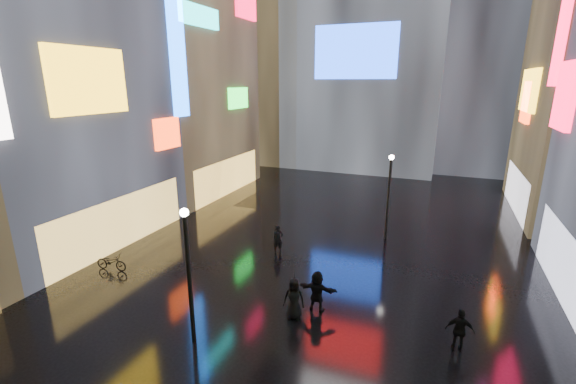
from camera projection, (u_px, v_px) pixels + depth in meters
The scene contains 13 objects.
ground at pixel (336, 236), 23.87m from camera, with size 140.00×140.00×0.00m, color black.
building_left_mid at pixel (29, 29), 20.90m from camera, with size 10.28×12.70×24.00m.
building_left_far at pixel (172, 60), 31.89m from camera, with size 10.28×12.00×22.00m.
tower_flank_right at pixel (493, 3), 39.19m from camera, with size 12.00×12.00×34.00m, color black.
tower_flank_left at pixel (272, 48), 44.91m from camera, with size 10.00×10.00×26.00m, color black.
lamp_near at pixel (189, 270), 13.37m from camera, with size 0.30×0.30×5.20m.
lamp_far at pixel (389, 192), 22.70m from camera, with size 0.30×0.30×5.20m.
pedestrian_3 at pixel (460, 330), 13.54m from camera, with size 0.96×0.40×1.64m, color black.
pedestrian_4 at pixel (294, 298), 15.42m from camera, with size 0.85×0.56×1.75m, color black.
pedestrian_5 at pixel (317, 291), 15.92m from camera, with size 1.64×0.52×1.77m, color black.
pedestrian_6 at pixel (278, 239), 21.45m from camera, with size 0.57×0.38×1.57m, color black.
umbrella_2 at pixel (294, 269), 15.07m from camera, with size 0.89×0.91×0.82m, color black.
bicycle at pixel (111, 262), 19.50m from camera, with size 0.59×1.68×0.89m, color black.
Camera 1 is at (5.46, -1.70, 9.23)m, focal length 24.00 mm.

